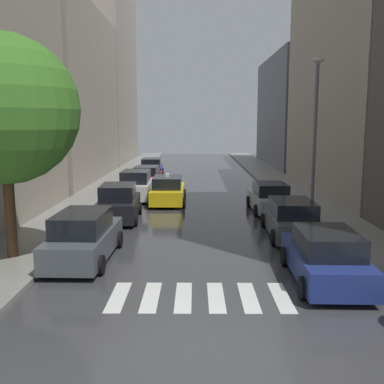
{
  "coord_description": "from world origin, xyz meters",
  "views": [
    {
      "loc": [
        -0.14,
        -8.65,
        4.78
      ],
      "look_at": [
        -0.3,
        16.31,
        0.91
      ],
      "focal_mm": 42.21,
      "sensor_mm": 36.0,
      "label": 1
    }
  ],
  "objects_px": {
    "parked_car_right_second": "(291,219)",
    "street_tree_left": "(4,110)",
    "parked_car_left_third": "(136,186)",
    "parked_car_left_fifth": "(151,168)",
    "parked_car_left_nearest": "(84,238)",
    "lamp_post_right": "(315,128)",
    "parked_car_right_third": "(270,198)",
    "parked_car_left_fourth": "(147,177)",
    "parked_car_left_second": "(119,204)",
    "taxi_midroad": "(168,191)",
    "parked_car_right_nearest": "(325,257)"
  },
  "relations": [
    {
      "from": "parked_car_left_nearest",
      "to": "parked_car_left_second",
      "type": "xyz_separation_m",
      "value": [
        0.12,
        6.49,
        0.02
      ]
    },
    {
      "from": "parked_car_left_fifth",
      "to": "parked_car_right_second",
      "type": "bearing_deg",
      "value": -161.63
    },
    {
      "from": "parked_car_left_fourth",
      "to": "parked_car_right_third",
      "type": "height_order",
      "value": "parked_car_right_third"
    },
    {
      "from": "parked_car_left_third",
      "to": "street_tree_left",
      "type": "xyz_separation_m",
      "value": [
        -2.68,
        -12.77,
        4.35
      ]
    },
    {
      "from": "parked_car_left_fourth",
      "to": "parked_car_left_fifth",
      "type": "xyz_separation_m",
      "value": [
        -0.23,
        5.9,
        0.05
      ]
    },
    {
      "from": "parked_car_right_third",
      "to": "lamp_post_right",
      "type": "relative_size",
      "value": 0.54
    },
    {
      "from": "parked_car_left_third",
      "to": "street_tree_left",
      "type": "distance_m",
      "value": 13.75
    },
    {
      "from": "parked_car_left_nearest",
      "to": "parked_car_left_fourth",
      "type": "distance_m",
      "value": 18.46
    },
    {
      "from": "parked_car_left_third",
      "to": "taxi_midroad",
      "type": "bearing_deg",
      "value": -127.24
    },
    {
      "from": "parked_car_left_fourth",
      "to": "lamp_post_right",
      "type": "xyz_separation_m",
      "value": [
        9.3,
        -12.1,
        3.77
      ]
    },
    {
      "from": "parked_car_left_nearest",
      "to": "parked_car_left_third",
      "type": "bearing_deg",
      "value": 0.28
    },
    {
      "from": "parked_car_left_fourth",
      "to": "street_tree_left",
      "type": "relative_size",
      "value": 0.6
    },
    {
      "from": "street_tree_left",
      "to": "lamp_post_right",
      "type": "height_order",
      "value": "lamp_post_right"
    },
    {
      "from": "parked_car_left_fifth",
      "to": "taxi_midroad",
      "type": "height_order",
      "value": "taxi_midroad"
    },
    {
      "from": "parked_car_right_second",
      "to": "parked_car_left_nearest",
      "type": "bearing_deg",
      "value": 114.56
    },
    {
      "from": "parked_car_left_nearest",
      "to": "parked_car_left_second",
      "type": "bearing_deg",
      "value": 0.03
    },
    {
      "from": "parked_car_left_fifth",
      "to": "parked_car_right_third",
      "type": "xyz_separation_m",
      "value": [
        7.86,
        -15.69,
        -0.03
      ]
    },
    {
      "from": "parked_car_right_second",
      "to": "street_tree_left",
      "type": "relative_size",
      "value": 0.63
    },
    {
      "from": "parked_car_left_nearest",
      "to": "lamp_post_right",
      "type": "relative_size",
      "value": 0.63
    },
    {
      "from": "parked_car_right_third",
      "to": "parked_car_right_second",
      "type": "bearing_deg",
      "value": 178.93
    },
    {
      "from": "lamp_post_right",
      "to": "street_tree_left",
      "type": "bearing_deg",
      "value": -152.02
    },
    {
      "from": "parked_car_left_fifth",
      "to": "parked_car_right_third",
      "type": "relative_size",
      "value": 1.15
    },
    {
      "from": "parked_car_left_third",
      "to": "parked_car_right_third",
      "type": "bearing_deg",
      "value": -118.07
    },
    {
      "from": "parked_car_left_second",
      "to": "street_tree_left",
      "type": "xyz_separation_m",
      "value": [
        -2.62,
        -6.53,
        4.35
      ]
    },
    {
      "from": "parked_car_left_fifth",
      "to": "parked_car_left_fourth",
      "type": "bearing_deg",
      "value": 179.91
    },
    {
      "from": "parked_car_left_nearest",
      "to": "parked_car_left_third",
      "type": "xyz_separation_m",
      "value": [
        0.18,
        12.72,
        0.03
      ]
    },
    {
      "from": "parked_car_left_nearest",
      "to": "parked_car_left_fifth",
      "type": "xyz_separation_m",
      "value": [
        0.02,
        24.36,
        -0.04
      ]
    },
    {
      "from": "parked_car_left_fifth",
      "to": "parked_car_left_nearest",
      "type": "bearing_deg",
      "value": 177.62
    },
    {
      "from": "street_tree_left",
      "to": "parked_car_right_second",
      "type": "bearing_deg",
      "value": 18.34
    },
    {
      "from": "parked_car_right_third",
      "to": "lamp_post_right",
      "type": "height_order",
      "value": "lamp_post_right"
    },
    {
      "from": "parked_car_left_fifth",
      "to": "taxi_midroad",
      "type": "relative_size",
      "value": 1.04
    },
    {
      "from": "parked_car_left_second",
      "to": "taxi_midroad",
      "type": "xyz_separation_m",
      "value": [
        2.13,
        4.68,
        -0.07
      ]
    },
    {
      "from": "parked_car_left_fourth",
      "to": "parked_car_right_third",
      "type": "xyz_separation_m",
      "value": [
        7.63,
        -9.79,
        0.02
      ]
    },
    {
      "from": "parked_car_left_nearest",
      "to": "lamp_post_right",
      "type": "distance_m",
      "value": 12.04
    },
    {
      "from": "parked_car_left_nearest",
      "to": "street_tree_left",
      "type": "relative_size",
      "value": 0.64
    },
    {
      "from": "parked_car_left_fifth",
      "to": "street_tree_left",
      "type": "height_order",
      "value": "street_tree_left"
    },
    {
      "from": "street_tree_left",
      "to": "parked_car_left_fifth",
      "type": "bearing_deg",
      "value": 84.1
    },
    {
      "from": "parked_car_right_third",
      "to": "lamp_post_right",
      "type": "bearing_deg",
      "value": -145.79
    },
    {
      "from": "parked_car_left_third",
      "to": "parked_car_left_fifth",
      "type": "xyz_separation_m",
      "value": [
        -0.16,
        11.63,
        -0.07
      ]
    },
    {
      "from": "parked_car_right_second",
      "to": "parked_car_right_third",
      "type": "height_order",
      "value": "parked_car_right_third"
    },
    {
      "from": "parked_car_left_third",
      "to": "parked_car_left_fourth",
      "type": "height_order",
      "value": "parked_car_left_third"
    },
    {
      "from": "parked_car_left_nearest",
      "to": "parked_car_right_third",
      "type": "distance_m",
      "value": 11.71
    },
    {
      "from": "parked_car_right_second",
      "to": "parked_car_right_third",
      "type": "relative_size",
      "value": 1.15
    },
    {
      "from": "lamp_post_right",
      "to": "parked_car_left_third",
      "type": "bearing_deg",
      "value": 145.8
    },
    {
      "from": "parked_car_left_fifth",
      "to": "parked_car_right_second",
      "type": "xyz_separation_m",
      "value": [
        7.91,
        -20.94,
        -0.03
      ]
    },
    {
      "from": "parked_car_right_third",
      "to": "taxi_midroad",
      "type": "relative_size",
      "value": 0.91
    },
    {
      "from": "parked_car_left_second",
      "to": "parked_car_right_nearest",
      "type": "xyz_separation_m",
      "value": [
        7.67,
        -8.59,
        -0.08
      ]
    },
    {
      "from": "parked_car_right_second",
      "to": "lamp_post_right",
      "type": "height_order",
      "value": "lamp_post_right"
    },
    {
      "from": "parked_car_left_third",
      "to": "parked_car_left_nearest",
      "type": "bearing_deg",
      "value": 178.9
    },
    {
      "from": "parked_car_left_nearest",
      "to": "parked_car_left_third",
      "type": "height_order",
      "value": "parked_car_left_third"
    }
  ]
}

